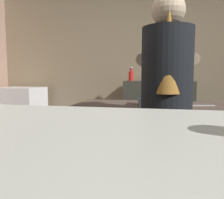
{
  "coord_description": "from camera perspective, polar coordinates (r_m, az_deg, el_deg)",
  "views": [
    {
      "loc": [
        0.03,
        -1.43,
        1.19
      ],
      "look_at": [
        -0.11,
        -0.75,
        1.11
      ],
      "focal_mm": 37.32,
      "sensor_mm": 36.0,
      "label": 1
    }
  ],
  "objects": [
    {
      "name": "chefs_knife",
      "position": [
        2.05,
        20.7,
        -1.39
      ],
      "size": [
        0.24,
        0.08,
        0.01
      ],
      "primitive_type": "cube",
      "rotation": [
        0.0,
        0.0,
        0.21
      ],
      "color": "silver",
      "rests_on": "prep_counter"
    },
    {
      "name": "wall_back",
      "position": [
        3.63,
        11.34,
        8.3
      ],
      "size": [
        5.2,
        0.1,
        2.7
      ],
      "primitive_type": "cube",
      "color": "gray",
      "rests_on": "ground"
    },
    {
      "name": "mixing_bowl",
      "position": [
        1.99,
        9.39,
        -0.55
      ],
      "size": [
        0.21,
        0.21,
        0.06
      ],
      "primitive_type": "cylinder",
      "color": "slate",
      "rests_on": "prep_counter"
    },
    {
      "name": "bottle_vinegar",
      "position": [
        3.37,
        13.77,
        6.19
      ],
      "size": [
        0.06,
        0.06,
        0.26
      ],
      "color": "#D8D185",
      "rests_on": "back_shelf"
    },
    {
      "name": "back_shelf",
      "position": [
        3.41,
        11.21,
        -4.92
      ],
      "size": [
        0.97,
        0.36,
        1.11
      ],
      "primitive_type": "cube",
      "color": "#3E3F36",
      "rests_on": "ground"
    },
    {
      "name": "prep_counter",
      "position": [
        2.2,
        19.96,
        -13.54
      ],
      "size": [
        2.1,
        0.6,
        0.94
      ],
      "primitive_type": "cube",
      "color": "#4F3E36",
      "rests_on": "ground"
    },
    {
      "name": "mini_fridge",
      "position": [
        3.86,
        -21.19,
        -4.73
      ],
      "size": [
        0.6,
        0.58,
        1.01
      ],
      "color": "silver",
      "rests_on": "ground"
    },
    {
      "name": "bottle_olive_oil",
      "position": [
        3.35,
        4.69,
        5.87
      ],
      "size": [
        0.07,
        0.07,
        0.19
      ],
      "color": "red",
      "rests_on": "back_shelf"
    },
    {
      "name": "bartender",
      "position": [
        1.61,
        13.15,
        -0.94
      ],
      "size": [
        0.43,
        0.51,
        1.72
      ],
      "rotation": [
        0.0,
        0.0,
        1.6
      ],
      "color": "#2A2736",
      "rests_on": "ground"
    }
  ]
}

